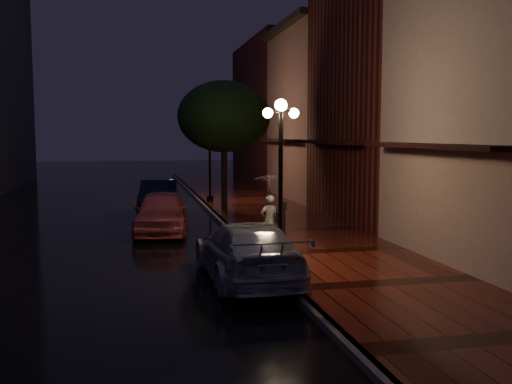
{
  "coord_description": "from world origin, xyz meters",
  "views": [
    {
      "loc": [
        -3.43,
        -19.41,
        3.54
      ],
      "look_at": [
        1.07,
        1.35,
        1.4
      ],
      "focal_mm": 40.0,
      "sensor_mm": 36.0,
      "label": 1
    }
  ],
  "objects": [
    {
      "name": "streetlamp_near",
      "position": [
        0.35,
        -5.0,
        2.6
      ],
      "size": [
        0.96,
        0.36,
        4.31
      ],
      "color": "black",
      "rests_on": "sidewalk"
    },
    {
      "name": "pink_car",
      "position": [
        -2.45,
        1.16,
        0.77
      ],
      "size": [
        2.29,
        4.68,
        1.54
      ],
      "primitive_type": "imported",
      "rotation": [
        0.0,
        0.0,
        -0.11
      ],
      "color": "#CE555C",
      "rests_on": "ground"
    },
    {
      "name": "ground",
      "position": [
        0.0,
        0.0,
        0.0
      ],
      "size": [
        120.0,
        120.0,
        0.0
      ],
      "primitive_type": "plane",
      "color": "black",
      "rests_on": "ground"
    },
    {
      "name": "storefront_extra",
      "position": [
        7.0,
        20.0,
        5.0
      ],
      "size": [
        5.0,
        12.0,
        10.0
      ],
      "primitive_type": "cube",
      "color": "#511914",
      "rests_on": "ground"
    },
    {
      "name": "storefront_far",
      "position": [
        7.0,
        10.0,
        4.5
      ],
      "size": [
        5.0,
        8.0,
        9.0
      ],
      "primitive_type": "cube",
      "color": "#8C5951",
      "rests_on": "ground"
    },
    {
      "name": "woman_with_umbrella",
      "position": [
        0.6,
        -2.72,
        1.61
      ],
      "size": [
        0.91,
        0.93,
        2.2
      ],
      "rotation": [
        0.0,
        0.0,
        3.33
      ],
      "color": "silver",
      "rests_on": "sidewalk"
    },
    {
      "name": "navy_car",
      "position": [
        -2.31,
        6.26,
        0.76
      ],
      "size": [
        2.05,
        4.73,
        1.51
      ],
      "primitive_type": "imported",
      "rotation": [
        0.0,
        0.0,
        -0.1
      ],
      "color": "black",
      "rests_on": "ground"
    },
    {
      "name": "curb",
      "position": [
        0.0,
        0.0,
        0.07
      ],
      "size": [
        0.25,
        60.0,
        0.15
      ],
      "primitive_type": "cube",
      "color": "#595451",
      "rests_on": "ground"
    },
    {
      "name": "parking_meter",
      "position": [
        1.0,
        -2.97,
        0.99
      ],
      "size": [
        0.14,
        0.12,
        1.38
      ],
      "rotation": [
        0.0,
        0.0,
        0.23
      ],
      "color": "black",
      "rests_on": "sidewalk"
    },
    {
      "name": "silver_car",
      "position": [
        -0.76,
        -6.07,
        0.72
      ],
      "size": [
        2.16,
        5.04,
        1.45
      ],
      "primitive_type": "imported",
      "rotation": [
        0.0,
        0.0,
        3.17
      ],
      "color": "#A9A8B0",
      "rests_on": "ground"
    },
    {
      "name": "streetlamp_far",
      "position": [
        0.35,
        9.0,
        2.6
      ],
      "size": [
        0.96,
        0.36,
        4.31
      ],
      "color": "black",
      "rests_on": "sidewalk"
    },
    {
      "name": "storefront_mid",
      "position": [
        7.0,
        2.0,
        5.5
      ],
      "size": [
        5.0,
        8.0,
        11.0
      ],
      "primitive_type": "cube",
      "color": "#511914",
      "rests_on": "ground"
    },
    {
      "name": "sidewalk",
      "position": [
        2.25,
        0.0,
        0.07
      ],
      "size": [
        4.5,
        60.0,
        0.15
      ],
      "primitive_type": "cube",
      "color": "#41140B",
      "rests_on": "ground"
    },
    {
      "name": "street_tree",
      "position": [
        0.61,
        5.99,
        4.24
      ],
      "size": [
        4.16,
        4.16,
        5.8
      ],
      "color": "black",
      "rests_on": "sidewalk"
    }
  ]
}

